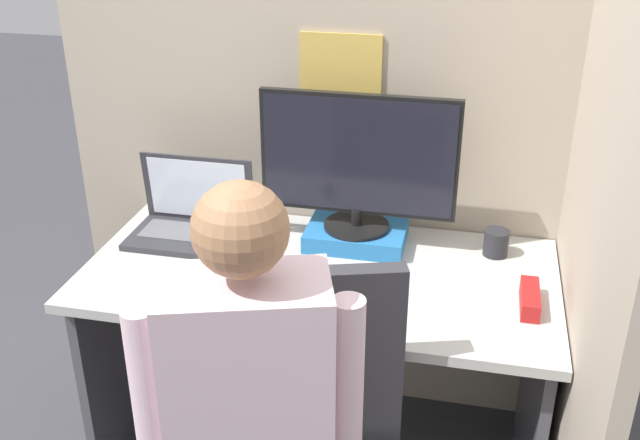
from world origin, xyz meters
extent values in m
cube|color=tan|center=(0.00, 0.72, 0.84)|extent=(1.88, 0.04, 1.69)
cube|color=gold|center=(-0.01, 0.69, 1.14)|extent=(0.25, 0.01, 0.36)
cube|color=tan|center=(0.71, 0.28, 0.84)|extent=(0.04, 1.33, 1.69)
cube|color=#B7B7B2|center=(0.00, 0.35, 0.69)|extent=(1.38, 0.69, 0.03)
cube|color=#4C4C51|center=(-0.65, 0.35, 0.34)|extent=(0.03, 0.59, 0.67)
cube|color=#4C4C51|center=(0.65, 0.35, 0.34)|extent=(0.03, 0.59, 0.67)
cube|color=#236BAD|center=(0.08, 0.54, 0.73)|extent=(0.31, 0.21, 0.06)
cylinder|color=black|center=(0.08, 0.54, 0.76)|extent=(0.20, 0.20, 0.01)
cylinder|color=black|center=(0.08, 0.54, 0.80)|extent=(0.04, 0.04, 0.05)
cube|color=black|center=(0.08, 0.54, 1.00)|extent=(0.60, 0.02, 0.38)
cube|color=black|center=(0.08, 0.53, 1.00)|extent=(0.57, 0.00, 0.35)
cube|color=#2D2D33|center=(-0.44, 0.44, 0.71)|extent=(0.37, 0.23, 0.02)
cube|color=#5B5B60|center=(-0.44, 0.46, 0.72)|extent=(0.31, 0.13, 0.00)
cube|color=#2D2D33|center=(-0.44, 0.54, 0.84)|extent=(0.37, 0.03, 0.23)
cube|color=silver|center=(-0.44, 0.54, 0.84)|extent=(0.33, 0.02, 0.20)
ellipsoid|color=gray|center=(-0.18, 0.30, 0.72)|extent=(0.07, 0.05, 0.03)
cube|color=#A31919|center=(0.60, 0.27, 0.73)|extent=(0.05, 0.17, 0.05)
cone|color=orange|center=(-0.09, 0.12, 0.72)|extent=(0.04, 0.09, 0.04)
cylinder|color=green|center=(-0.09, 0.18, 0.72)|extent=(0.02, 0.02, 0.02)
cube|color=#2D2D33|center=(0.08, -0.10, 0.70)|extent=(0.43, 0.18, 0.52)
cube|color=silver|center=(0.01, -0.35, 0.81)|extent=(0.38, 0.29, 0.51)
sphere|color=#9E704C|center=(0.01, -0.35, 1.18)|extent=(0.19, 0.19, 0.19)
cylinder|color=silver|center=(-0.19, -0.41, 0.81)|extent=(0.07, 0.07, 0.41)
cylinder|color=silver|center=(0.20, -0.29, 0.81)|extent=(0.07, 0.07, 0.41)
cylinder|color=#232328|center=(0.50, 0.55, 0.74)|extent=(0.07, 0.07, 0.08)
camera|label=1|loc=(0.42, -1.52, 1.80)|focal=42.00mm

